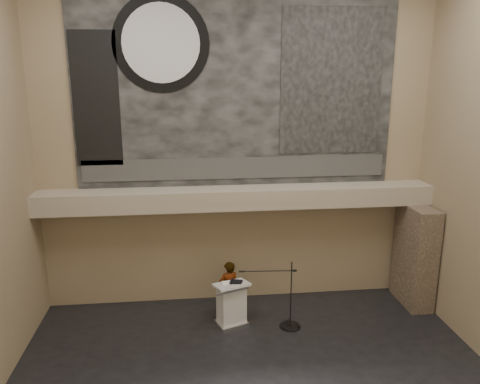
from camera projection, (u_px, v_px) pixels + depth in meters
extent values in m
cube|color=#877656|center=(237.00, 144.00, 11.93)|extent=(10.00, 0.02, 8.50)
cube|color=#877656|center=(329.00, 278.00, 4.23)|extent=(10.00, 0.02, 8.50)
cube|color=gray|center=(238.00, 198.00, 11.87)|extent=(10.00, 0.80, 0.50)
cylinder|color=#B2893D|center=(175.00, 211.00, 11.72)|extent=(0.04, 0.04, 0.06)
cylinder|color=#B2893D|center=(311.00, 206.00, 12.10)|extent=(0.04, 0.04, 0.06)
cube|color=black|center=(237.00, 86.00, 11.54)|extent=(8.00, 0.05, 5.00)
cube|color=#303030|center=(237.00, 168.00, 12.01)|extent=(7.76, 0.02, 0.55)
cylinder|color=black|center=(161.00, 43.00, 11.05)|extent=(2.30, 0.02, 2.30)
cylinder|color=silver|center=(161.00, 43.00, 11.03)|extent=(1.84, 0.02, 1.84)
cube|color=black|center=(332.00, 82.00, 11.73)|extent=(2.60, 0.02, 3.60)
cube|color=black|center=(96.00, 100.00, 11.21)|extent=(1.10, 0.02, 3.20)
cube|color=#45372A|center=(415.00, 255.00, 12.34)|extent=(0.60, 1.40, 2.70)
cube|color=silver|center=(232.00, 323.00, 11.55)|extent=(0.86, 0.75, 0.08)
cube|color=silver|center=(231.00, 304.00, 11.42)|extent=(0.74, 0.62, 0.96)
cube|color=silver|center=(231.00, 285.00, 11.27)|extent=(0.95, 0.81, 0.14)
cube|color=black|center=(236.00, 282.00, 11.31)|extent=(0.35, 0.31, 0.04)
cube|color=white|center=(227.00, 283.00, 11.27)|extent=(0.26, 0.32, 0.00)
imported|color=silver|center=(229.00, 289.00, 11.80)|extent=(0.62, 0.50, 1.47)
cylinder|color=black|center=(290.00, 326.00, 11.44)|extent=(0.52, 0.52, 0.02)
cylinder|color=black|center=(291.00, 295.00, 11.23)|extent=(0.03, 0.03, 1.70)
cylinder|color=black|center=(267.00, 271.00, 11.05)|extent=(1.32, 0.12, 0.02)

